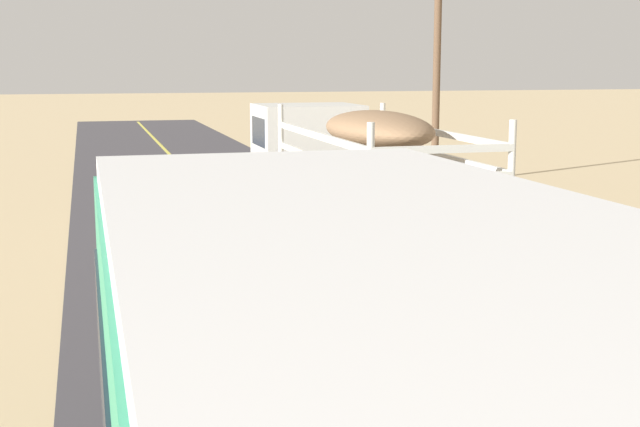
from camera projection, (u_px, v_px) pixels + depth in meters
The scene contains 2 objects.
livestock_truck at pixel (331, 159), 19.74m from camera, with size 2.53×9.70×3.02m.
power_pole_mid at pixel (437, 60), 27.76m from camera, with size 2.20×0.24×7.54m.
Camera 1 is at (-3.53, -2.22, 3.90)m, focal length 48.76 mm.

